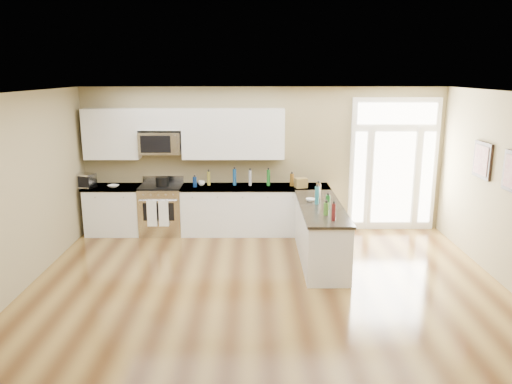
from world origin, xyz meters
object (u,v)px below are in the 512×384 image
at_px(kitchen_range, 162,209).
at_px(toaster_oven, 86,181).
at_px(peninsula_cabinet, 320,235).
at_px(stockpot, 162,181).

bearing_deg(kitchen_range, toaster_oven, -174.99).
xyz_separation_m(peninsula_cabinet, kitchen_range, (-2.89, 1.45, 0.04)).
relative_size(peninsula_cabinet, toaster_oven, 7.26).
bearing_deg(toaster_oven, peninsula_cabinet, 4.99).
xyz_separation_m(kitchen_range, stockpot, (0.04, -0.04, 0.57)).
relative_size(kitchen_range, toaster_oven, 3.38).
distance_m(kitchen_range, stockpot, 0.57).
height_order(peninsula_cabinet, toaster_oven, toaster_oven).
bearing_deg(toaster_oven, stockpot, 25.49).
bearing_deg(stockpot, kitchen_range, 133.35).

